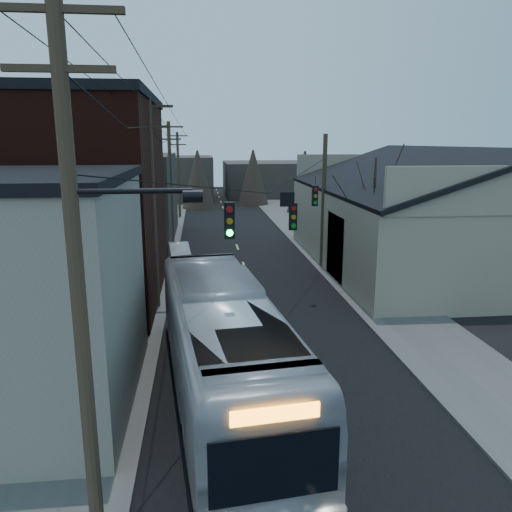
{
  "coord_description": "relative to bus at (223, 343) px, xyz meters",
  "views": [
    {
      "loc": [
        -2.77,
        -5.89,
        8.05
      ],
      "look_at": [
        -0.34,
        15.86,
        3.0
      ],
      "focal_mm": 35.0,
      "sensor_mm": 36.0,
      "label": 1
    }
  ],
  "objects": [
    {
      "name": "sidewalk_left",
      "position": [
        -4.33,
        21.11,
        -1.75
      ],
      "size": [
        4.0,
        110.0,
        0.12
      ],
      "primitive_type": "cube",
      "color": "#474744",
      "rests_on": "ground"
    },
    {
      "name": "bare_tree",
      "position": [
        8.67,
        11.11,
        1.79
      ],
      "size": [
        0.4,
        0.4,
        7.2
      ],
      "primitive_type": "cone",
      "color": "black",
      "rests_on": "ground"
    },
    {
      "name": "sidewalk_right",
      "position": [
        8.67,
        21.11,
        -1.75
      ],
      "size": [
        4.0,
        110.0,
        0.12
      ],
      "primitive_type": "cube",
      "color": "#474744",
      "rests_on": "ground"
    },
    {
      "name": "bus",
      "position": [
        0.0,
        0.0,
        0.0
      ],
      "size": [
        4.45,
        13.24,
        3.62
      ],
      "primitive_type": "imported",
      "rotation": [
        0.0,
        0.0,
        3.25
      ],
      "color": "#ABB0B8",
      "rests_on": "ground"
    },
    {
      "name": "warehouse",
      "position": [
        15.17,
        16.11,
        0.89
      ],
      "size": [
        16.16,
        20.6,
        7.73
      ],
      "color": "gray",
      "rests_on": "ground"
    },
    {
      "name": "parked_car",
      "position": [
        -2.13,
        18.86,
        -1.18
      ],
      "size": [
        1.85,
        3.97,
        1.26
      ],
      "primitive_type": "imported",
      "rotation": [
        0.0,
        0.0,
        0.14
      ],
      "color": "#A5A7AD",
      "rests_on": "ground"
    },
    {
      "name": "building_left_far",
      "position": [
        -7.33,
        27.11,
        1.69
      ],
      "size": [
        9.0,
        14.0,
        7.0
      ],
      "primitive_type": "cube",
      "color": "#35302A",
      "rests_on": "ground"
    },
    {
      "name": "building_brick",
      "position": [
        -7.83,
        11.11,
        3.19
      ],
      "size": [
        10.0,
        12.0,
        10.0
      ],
      "primitive_type": "cube",
      "color": "black",
      "rests_on": "ground"
    },
    {
      "name": "building_far_left",
      "position": [
        -3.83,
        56.11,
        1.19
      ],
      "size": [
        10.0,
        12.0,
        6.0
      ],
      "primitive_type": "cube",
      "color": "#35302A",
      "rests_on": "ground"
    },
    {
      "name": "utility_lines",
      "position": [
        -0.95,
        15.26,
        3.15
      ],
      "size": [
        11.24,
        45.28,
        10.5
      ],
      "color": "#382B1E",
      "rests_on": "ground"
    },
    {
      "name": "road_surface",
      "position": [
        2.17,
        21.11,
        -1.8
      ],
      "size": [
        9.0,
        110.0,
        0.02
      ],
      "primitive_type": "cube",
      "color": "black",
      "rests_on": "ground"
    },
    {
      "name": "building_far_right",
      "position": [
        9.17,
        61.11,
        0.69
      ],
      "size": [
        12.0,
        14.0,
        5.0
      ],
      "primitive_type": "cube",
      "color": "#35302A",
      "rests_on": "ground"
    }
  ]
}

